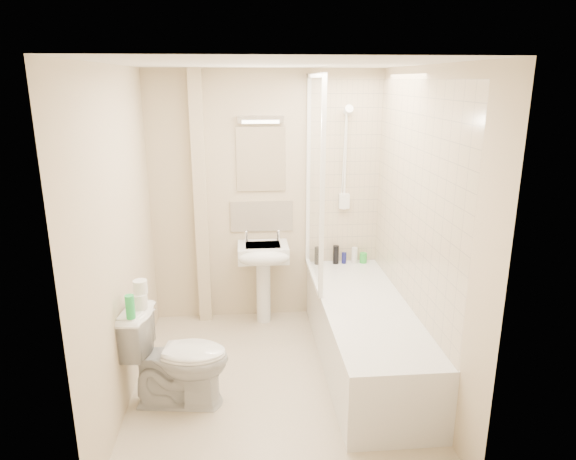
{
  "coord_description": "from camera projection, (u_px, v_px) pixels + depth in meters",
  "views": [
    {
      "loc": [
        -0.22,
        -3.55,
        2.3
      ],
      "look_at": [
        0.12,
        0.2,
        1.19
      ],
      "focal_mm": 32.0,
      "sensor_mm": 36.0,
      "label": 1
    }
  ],
  "objects": [
    {
      "name": "floor",
      "position": [
        276.0,
        381.0,
        4.06
      ],
      "size": [
        2.5,
        2.5,
        0.0
      ],
      "primitive_type": "plane",
      "color": "beige",
      "rests_on": "ground"
    },
    {
      "name": "wall_back",
      "position": [
        266.0,
        199.0,
        4.92
      ],
      "size": [
        2.2,
        0.02,
        2.4
      ],
      "primitive_type": "cube",
      "color": "beige",
      "rests_on": "ground"
    },
    {
      "name": "wall_left",
      "position": [
        120.0,
        241.0,
        3.63
      ],
      "size": [
        0.02,
        2.5,
        2.4
      ],
      "primitive_type": "cube",
      "color": "beige",
      "rests_on": "ground"
    },
    {
      "name": "wall_right",
      "position": [
        422.0,
        233.0,
        3.82
      ],
      "size": [
        0.02,
        2.5,
        2.4
      ],
      "primitive_type": "cube",
      "color": "beige",
      "rests_on": "ground"
    },
    {
      "name": "ceiling",
      "position": [
        273.0,
        63.0,
        3.39
      ],
      "size": [
        2.2,
        2.5,
        0.02
      ],
      "primitive_type": "cube",
      "color": "white",
      "rests_on": "wall_back"
    },
    {
      "name": "tile_back",
      "position": [
        344.0,
        174.0,
        4.91
      ],
      "size": [
        0.7,
        0.01,
        1.75
      ],
      "primitive_type": "cube",
      "color": "beige",
      "rests_on": "wall_back"
    },
    {
      "name": "tile_right",
      "position": [
        414.0,
        198.0,
        3.94
      ],
      "size": [
        0.01,
        2.1,
        1.75
      ],
      "primitive_type": "cube",
      "color": "beige",
      "rests_on": "wall_right"
    },
    {
      "name": "pipe_boxing",
      "position": [
        201.0,
        201.0,
        4.81
      ],
      "size": [
        0.12,
        0.12,
        2.4
      ],
      "primitive_type": "cube",
      "color": "beige",
      "rests_on": "ground"
    },
    {
      "name": "splashback",
      "position": [
        262.0,
        216.0,
        4.95
      ],
      "size": [
        0.6,
        0.02,
        0.3
      ],
      "primitive_type": "cube",
      "color": "beige",
      "rests_on": "wall_back"
    },
    {
      "name": "mirror",
      "position": [
        261.0,
        159.0,
        4.8
      ],
      "size": [
        0.46,
        0.01,
        0.6
      ],
      "primitive_type": "cube",
      "color": "white",
      "rests_on": "wall_back"
    },
    {
      "name": "strip_light",
      "position": [
        260.0,
        119.0,
        4.67
      ],
      "size": [
        0.42,
        0.07,
        0.07
      ],
      "primitive_type": "cube",
      "color": "silver",
      "rests_on": "wall_back"
    },
    {
      "name": "bathtub",
      "position": [
        364.0,
        333.0,
        4.23
      ],
      "size": [
        0.7,
        2.1,
        0.55
      ],
      "color": "white",
      "rests_on": "ground"
    },
    {
      "name": "shower_screen",
      "position": [
        315.0,
        181.0,
        4.45
      ],
      "size": [
        0.04,
        0.92,
        1.8
      ],
      "color": "white",
      "rests_on": "bathtub"
    },
    {
      "name": "shower_fixture",
      "position": [
        346.0,
        163.0,
        4.83
      ],
      "size": [
        0.1,
        0.16,
        0.99
      ],
      "color": "white",
      "rests_on": "wall_back"
    },
    {
      "name": "pedestal_sink",
      "position": [
        263.0,
        262.0,
        4.85
      ],
      "size": [
        0.47,
        0.45,
        0.91
      ],
      "color": "white",
      "rests_on": "ground"
    },
    {
      "name": "bottle_black_a",
      "position": [
        317.0,
        256.0,
        5.03
      ],
      "size": [
        0.06,
        0.06,
        0.17
      ],
      "primitive_type": "cylinder",
      "color": "black",
      "rests_on": "bathtub"
    },
    {
      "name": "bottle_black_b",
      "position": [
        336.0,
        255.0,
        5.05
      ],
      "size": [
        0.06,
        0.06,
        0.18
      ],
      "primitive_type": "cylinder",
      "color": "black",
      "rests_on": "bathtub"
    },
    {
      "name": "bottle_blue",
      "position": [
        344.0,
        258.0,
        5.06
      ],
      "size": [
        0.05,
        0.05,
        0.11
      ],
      "primitive_type": "cylinder",
      "color": "navy",
      "rests_on": "bathtub"
    },
    {
      "name": "bottle_white_b",
      "position": [
        354.0,
        255.0,
        5.07
      ],
      "size": [
        0.06,
        0.06,
        0.16
      ],
      "primitive_type": "cylinder",
      "color": "white",
      "rests_on": "bathtub"
    },
    {
      "name": "bottle_green",
      "position": [
        363.0,
        258.0,
        5.08
      ],
      "size": [
        0.07,
        0.07,
        0.1
      ],
      "primitive_type": "cylinder",
      "color": "green",
      "rests_on": "bathtub"
    },
    {
      "name": "toilet",
      "position": [
        178.0,
        357.0,
        3.71
      ],
      "size": [
        0.6,
        0.83,
        0.74
      ],
      "primitive_type": "imported",
      "rotation": [
        0.0,
        0.0,
        1.44
      ],
      "color": "white",
      "rests_on": "ground"
    },
    {
      "name": "toilet_roll_lower",
      "position": [
        139.0,
        301.0,
        3.62
      ],
      "size": [
        0.11,
        0.11,
        0.11
      ],
      "primitive_type": "cylinder",
      "color": "white",
      "rests_on": "toilet"
    },
    {
      "name": "toilet_roll_upper",
      "position": [
        140.0,
        287.0,
        3.6
      ],
      "size": [
        0.1,
        0.1,
        0.1
      ],
      "primitive_type": "cylinder",
      "color": "white",
      "rests_on": "toilet_roll_lower"
    },
    {
      "name": "green_bottle",
      "position": [
        130.0,
        307.0,
        3.45
      ],
      "size": [
        0.06,
        0.06,
        0.17
      ],
      "primitive_type": "cylinder",
      "color": "green",
      "rests_on": "toilet"
    }
  ]
}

